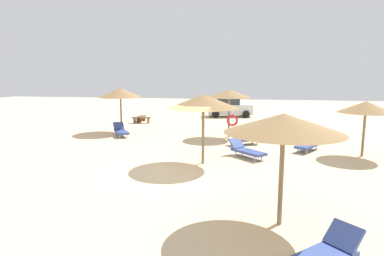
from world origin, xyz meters
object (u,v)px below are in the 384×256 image
parasol_4 (120,93)px  lounger_4 (121,131)px  parasol_1 (203,101)px  lounger_1 (246,150)px  lounger_0 (322,256)px  parked_car (229,108)px  bench_0 (141,119)px  bench_1 (141,118)px  lounger_2 (309,144)px  parasol_3 (229,94)px  lounger_3 (247,139)px  parasol_2 (366,107)px  parasol_0 (284,124)px

parasol_4 → lounger_4: bearing=-68.6°
parasol_1 → lounger_1: parasol_1 is taller
lounger_0 → parked_car: bearing=98.3°
lounger_4 → bench_0: (-0.61, 5.45, 0.02)m
parasol_1 → bench_1: bearing=120.7°
bench_0 → parked_car: 8.56m
lounger_2 → bench_1: (-11.62, 8.17, 0.03)m
bench_0 → parasol_3: bearing=-32.6°
lounger_2 → lounger_3: 3.15m
parasol_3 → lounger_1: size_ratio=1.61×
parasol_4 → lounger_3: 8.92m
parasol_4 → lounger_1: (8.27, -5.32, -2.26)m
parasol_1 → parasol_2: parasol_1 is taller
lounger_1 → parasol_1: bearing=-141.3°
lounger_3 → bench_0: (-8.31, 6.60, 0.02)m
parasol_2 → lounger_1: 5.73m
bench_1 → parasol_2: bearing=-32.7°
parasol_2 → parasol_0: bearing=-118.6°
lounger_2 → parasol_1: bearing=-145.1°
bench_1 → parasol_1: bearing=-59.3°
lounger_2 → lounger_3: (-3.03, 0.88, 0.01)m
parasol_2 → bench_1: parasol_2 is taller
parasol_0 → parasol_2: parasol_0 is taller
parasol_3 → parasol_0: bearing=-79.5°
parasol_4 → lounger_0: size_ratio=1.62×
parasol_2 → lounger_3: bearing=163.3°
lounger_2 → parasol_2: bearing=-17.6°
lounger_0 → bench_1: lounger_0 is taller
parasol_0 → bench_1: bearing=119.8°
lounger_2 → parasol_3: bearing=145.3°
parasol_1 → lounger_3: 5.10m
lounger_1 → lounger_4: (-7.73, 3.93, 0.00)m
parasol_1 → lounger_0: size_ratio=1.64×
bench_1 → parked_car: parked_car is taller
lounger_1 → bench_0: 12.55m
lounger_0 → lounger_3: lounger_3 is taller
lounger_0 → lounger_2: bearing=82.3°
parasol_2 → bench_0: parasol_2 is taller
parasol_0 → parasol_1: (-2.73, 5.23, 0.09)m
lounger_0 → parasol_4: bearing=125.4°
lounger_4 → bench_1: (-0.89, 6.15, 0.02)m
parasol_4 → lounger_1: parasol_4 is taller
parasol_2 → parked_car: bearing=117.3°
parasol_3 → bench_0: (-7.17, 4.59, -2.24)m
lounger_4 → bench_0: lounger_4 is taller
bench_1 → bench_0: bearing=-68.1°
lounger_2 → lounger_4: size_ratio=1.03×
parasol_3 → parasol_1: bearing=-95.6°
parasol_2 → lounger_3: (-5.27, 1.59, -1.95)m
parasol_4 → parked_car: size_ratio=0.69×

